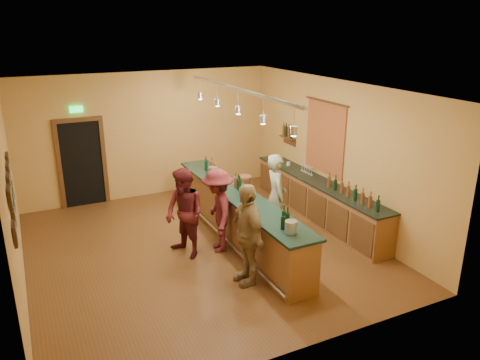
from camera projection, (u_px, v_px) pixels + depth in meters
name	position (u px, v px, depth m)	size (l,w,h in m)	color
floor	(200.00, 248.00, 9.48)	(7.00, 7.00, 0.00)	brown
ceiling	(195.00, 89.00, 8.45)	(6.50, 7.00, 0.02)	silver
wall_back	(149.00, 135.00, 11.95)	(6.50, 0.02, 3.20)	tan
wall_front	(296.00, 248.00, 5.98)	(6.50, 0.02, 3.20)	tan
wall_left	(11.00, 200.00, 7.62)	(0.02, 7.00, 3.20)	tan
wall_right	(336.00, 153.00, 10.30)	(0.02, 7.00, 3.20)	tan
doorway	(82.00, 161.00, 11.38)	(1.15, 0.09, 2.48)	black
tapestry	(325.00, 138.00, 10.56)	(0.03, 1.40, 1.60)	maroon
bottle_shelf	(288.00, 133.00, 11.87)	(0.17, 0.55, 0.54)	#533819
picture_grid	(12.00, 194.00, 6.89)	(0.06, 2.20, 0.70)	#382111
back_counter	(318.00, 200.00, 10.70)	(0.60, 4.55, 1.27)	brown
tasting_bar	(238.00, 213.00, 9.64)	(0.74, 5.10, 1.38)	brown
pendant_track	(238.00, 98.00, 8.87)	(0.11, 4.60, 0.50)	silver
bartender	(276.00, 196.00, 9.73)	(0.66, 0.43, 1.81)	gray
customer_a	(185.00, 214.00, 8.91)	(0.85, 0.66, 1.76)	#59191E
customer_b	(247.00, 234.00, 7.98)	(1.07, 0.44, 1.82)	#997A51
customer_c	(218.00, 211.00, 9.14)	(1.09, 0.63, 1.69)	#59191E
bar_stool	(245.00, 181.00, 11.69)	(0.34, 0.34, 0.70)	#906141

